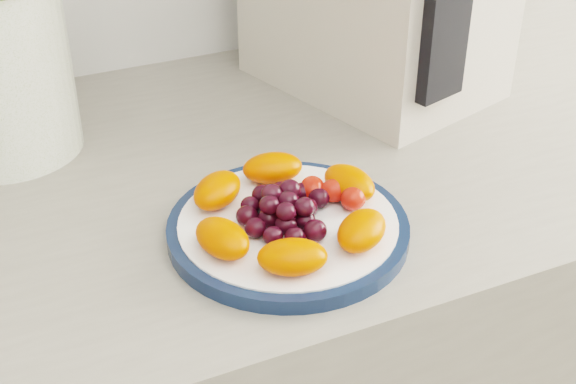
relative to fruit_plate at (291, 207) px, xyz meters
name	(u,v)px	position (x,y,z in m)	size (l,w,h in m)	color
plate_rim	(288,229)	(0.00, 0.00, -0.02)	(0.23, 0.23, 0.01)	#11213D
plate_face	(288,228)	(0.00, 0.00, -0.02)	(0.21, 0.21, 0.02)	white
fruit_plate	(291,207)	(0.00, 0.00, 0.00)	(0.20, 0.20, 0.03)	#ED3900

